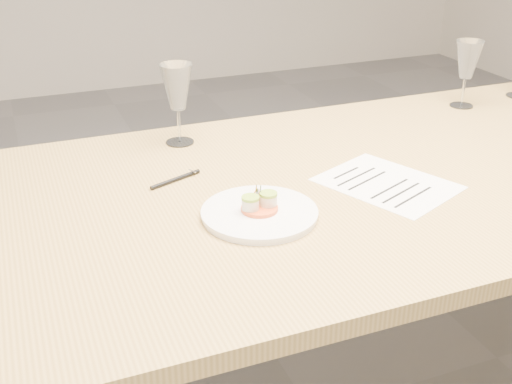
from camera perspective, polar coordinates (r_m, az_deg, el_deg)
name	(u,v)px	position (r m, az deg, el deg)	size (l,w,h in m)	color
dining_table	(324,205)	(1.57, 6.06, -1.19)	(2.40, 1.00, 0.75)	tan
dinner_plate	(260,212)	(1.36, 0.33, -1.80)	(0.25, 0.25, 0.07)	white
recipe_sheet	(387,184)	(1.55, 11.57, 0.74)	(0.33, 0.36, 0.00)	white
ballpoint_pen	(176,179)	(1.54, -7.15, 1.13)	(0.14, 0.06, 0.01)	black
wine_glass_1	(177,89)	(1.72, -7.03, 9.12)	(0.09, 0.09, 0.22)	white
wine_glass_2	(468,61)	(2.13, 18.31, 11.01)	(0.08, 0.08, 0.21)	white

